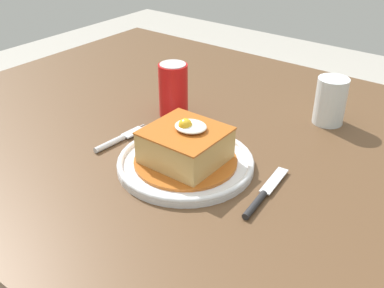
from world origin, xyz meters
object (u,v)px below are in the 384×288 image
object	(u,v)px
drinking_glass	(330,104)
knife	(261,197)
main_plate	(186,162)
soda_can	(173,90)
fork	(117,140)

from	to	relation	value
drinking_glass	knife	bearing A→B (deg)	-85.58
main_plate	soda_can	xyz separation A→B (m)	(-0.16, 0.16, 0.05)
fork	knife	distance (m)	0.34
knife	main_plate	bearing A→B (deg)	177.84
fork	drinking_glass	xyz separation A→B (m)	(0.31, 0.35, 0.04)
main_plate	soda_can	bearing A→B (deg)	135.15
main_plate	drinking_glass	world-z (taller)	drinking_glass
soda_can	knife	bearing A→B (deg)	-26.73
fork	drinking_glass	world-z (taller)	drinking_glass
knife	drinking_glass	world-z (taller)	drinking_glass
soda_can	drinking_glass	size ratio (longest dim) A/B	1.18
soda_can	drinking_glass	bearing A→B (deg)	31.14
fork	knife	world-z (taller)	same
fork	soda_can	distance (m)	0.18
main_plate	knife	world-z (taller)	main_plate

